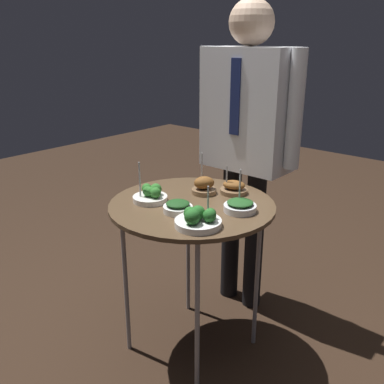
{
  "coord_description": "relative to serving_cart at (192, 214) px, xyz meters",
  "views": [
    {
      "loc": [
        1.12,
        -1.28,
        1.41
      ],
      "look_at": [
        0.0,
        0.0,
        0.79
      ],
      "focal_mm": 40.0,
      "sensor_mm": 36.0,
      "label": 1
    }
  ],
  "objects": [
    {
      "name": "bowl_broccoli_front_left",
      "position": [
        -0.15,
        -0.1,
        0.08
      ],
      "size": [
        0.15,
        0.15,
        0.18
      ],
      "color": "silver",
      "rests_on": "serving_cart"
    },
    {
      "name": "bowl_roast_far_rim",
      "position": [
        0.06,
        0.22,
        0.08
      ],
      "size": [
        0.12,
        0.12,
        0.13
      ],
      "color": "brown",
      "rests_on": "serving_cart"
    },
    {
      "name": "bowl_spinach_back_left",
      "position": [
        0.02,
        -0.11,
        0.07
      ],
      "size": [
        0.12,
        0.12,
        0.05
      ],
      "color": "white",
      "rests_on": "serving_cart"
    },
    {
      "name": "bowl_roast_back_right",
      "position": [
        -0.04,
        0.13,
        0.09
      ],
      "size": [
        0.11,
        0.12,
        0.18
      ],
      "color": "brown",
      "rests_on": "serving_cart"
    },
    {
      "name": "waiter_figure",
      "position": [
        -0.06,
        0.48,
        0.31
      ],
      "size": [
        0.58,
        0.22,
        1.58
      ],
      "color": "black",
      "rests_on": "ground_plane"
    },
    {
      "name": "bowl_spinach_near_rim",
      "position": [
        0.21,
        0.06,
        0.07
      ],
      "size": [
        0.13,
        0.13,
        0.17
      ],
      "color": "silver",
      "rests_on": "serving_cart"
    },
    {
      "name": "serving_cart",
      "position": [
        0.0,
        0.0,
        0.0
      ],
      "size": [
        0.71,
        0.71,
        0.74
      ],
      "color": "brown",
      "rests_on": "ground_plane"
    },
    {
      "name": "ground_plane",
      "position": [
        0.0,
        0.0,
        -0.69
      ],
      "size": [
        8.0,
        8.0,
        0.0
      ],
      "primitive_type": "plane",
      "color": "black"
    },
    {
      "name": "bowl_broccoli_mid_left",
      "position": [
        0.18,
        -0.17,
        0.08
      ],
      "size": [
        0.18,
        0.18,
        0.15
      ],
      "color": "white",
      "rests_on": "serving_cart"
    }
  ]
}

